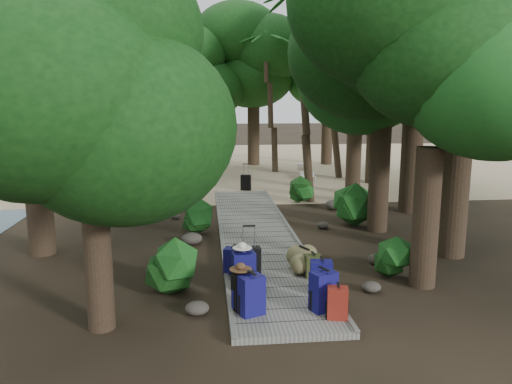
{
  "coord_description": "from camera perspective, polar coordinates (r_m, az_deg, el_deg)",
  "views": [
    {
      "loc": [
        -1.34,
        -11.98,
        3.71
      ],
      "look_at": [
        0.11,
        2.18,
        1.0
      ],
      "focal_mm": 35.0,
      "sensor_mm": 36.0,
      "label": 1
    }
  ],
  "objects": [
    {
      "name": "rock_right_b",
      "position": [
        11.64,
        13.79,
        -7.45
      ],
      "size": [
        0.47,
        0.43,
        0.26
      ],
      "primitive_type": null,
      "color": "#4C473F",
      "rests_on": "ground"
    },
    {
      "name": "tree_left_c",
      "position": [
        15.24,
        -14.76,
        10.45
      ],
      "size": [
        4.27,
        4.27,
        7.43
      ],
      "primitive_type": null,
      "color": "black",
      "rests_on": "ground"
    },
    {
      "name": "backpack_right_b",
      "position": [
        8.72,
        7.71,
        -10.93
      ],
      "size": [
        0.5,
        0.44,
        0.76
      ],
      "primitive_type": null,
      "rotation": [
        0.0,
        0.0,
        0.41
      ],
      "color": "navy",
      "rests_on": "boardwalk"
    },
    {
      "name": "tree_right_b",
      "position": [
        12.33,
        22.77,
        14.09
      ],
      "size": [
        5.15,
        5.15,
        9.19
      ],
      "primitive_type": null,
      "color": "black",
      "rests_on": "ground"
    },
    {
      "name": "rock_right_a",
      "position": [
        10.06,
        13.04,
        -10.52
      ],
      "size": [
        0.38,
        0.34,
        0.21
      ],
      "primitive_type": null,
      "color": "#4C473F",
      "rests_on": "ground"
    },
    {
      "name": "shrub_right_a",
      "position": [
        10.9,
        15.15,
        -7.35
      ],
      "size": [
        0.86,
        0.86,
        0.78
      ],
      "primitive_type": null,
      "color": "#174F1A",
      "rests_on": "ground"
    },
    {
      "name": "tree_right_f",
      "position": [
        22.29,
        13.9,
        14.93
      ],
      "size": [
        6.09,
        6.09,
        10.88
      ],
      "primitive_type": null,
      "color": "black",
      "rests_on": "ground"
    },
    {
      "name": "palm_right_c",
      "position": [
        25.23,
        2.7,
        9.86
      ],
      "size": [
        4.16,
        4.16,
        6.62
      ],
      "primitive_type": null,
      "color": "#124012",
      "rests_on": "ground"
    },
    {
      "name": "backpack_left_b",
      "position": [
        8.7,
        -1.34,
        -11.02
      ],
      "size": [
        0.45,
        0.36,
        0.72
      ],
      "primitive_type": null,
      "rotation": [
        0.0,
        0.0,
        0.25
      ],
      "color": "black",
      "rests_on": "boardwalk"
    },
    {
      "name": "tree_right_d",
      "position": [
        16.86,
        17.94,
        14.2
      ],
      "size": [
        5.31,
        5.31,
        9.73
      ],
      "primitive_type": null,
      "color": "black",
      "rests_on": "ground"
    },
    {
      "name": "shrub_left_c",
      "position": [
        17.27,
        -9.85,
        -0.16
      ],
      "size": [
        1.07,
        1.07,
        0.96
      ],
      "primitive_type": null,
      "color": "#174F1A",
      "rests_on": "ground"
    },
    {
      "name": "palm_right_a",
      "position": [
        17.97,
        6.68,
        10.33
      ],
      "size": [
        4.22,
        4.22,
        7.19
      ],
      "primitive_type": null,
      "color": "#124012",
      "rests_on": "ground"
    },
    {
      "name": "tree_right_c",
      "position": [
        14.08,
        14.35,
        11.78
      ],
      "size": [
        4.66,
        4.66,
        8.07
      ],
      "primitive_type": null,
      "color": "black",
      "rests_on": "ground"
    },
    {
      "name": "sun_lounger",
      "position": [
        23.17,
        5.87,
        2.36
      ],
      "size": [
        1.03,
        2.09,
        0.65
      ],
      "primitive_type": null,
      "rotation": [
        0.0,
        0.0,
        -0.2
      ],
      "color": "silver",
      "rests_on": "sand_beach"
    },
    {
      "name": "backpack_left_d",
      "position": [
        10.42,
        -2.56,
        -7.67
      ],
      "size": [
        0.45,
        0.38,
        0.59
      ],
      "primitive_type": null,
      "rotation": [
        0.0,
        0.0,
        -0.29
      ],
      "color": "navy",
      "rests_on": "boardwalk"
    },
    {
      "name": "shrub_left_b",
      "position": [
        13.87,
        -7.17,
        -3.02
      ],
      "size": [
        0.94,
        0.94,
        0.84
      ],
      "primitive_type": null,
      "color": "#174F1A",
      "rests_on": "ground"
    },
    {
      "name": "backpack_right_a",
      "position": [
        8.48,
        9.3,
        -12.21
      ],
      "size": [
        0.38,
        0.3,
        0.6
      ],
      "primitive_type": null,
      "rotation": [
        0.0,
        0.0,
        -0.21
      ],
      "color": "maroon",
      "rests_on": "boardwalk"
    },
    {
      "name": "tree_back_b",
      "position": [
        27.59,
        -0.28,
        12.84
      ],
      "size": [
        5.27,
        5.27,
        9.41
      ],
      "primitive_type": null,
      "color": "black",
      "rests_on": "ground"
    },
    {
      "name": "tree_back_d",
      "position": [
        27.21,
        -15.08,
        11.48
      ],
      "size": [
        5.06,
        5.06,
        8.43
      ],
      "primitive_type": null,
      "color": "black",
      "rests_on": "ground"
    },
    {
      "name": "boardwalk",
      "position": [
        13.55,
        0.05,
        -4.84
      ],
      "size": [
        2.0,
        12.0,
        0.12
      ],
      "primitive_type": "cube",
      "color": "gray",
      "rests_on": "ground"
    },
    {
      "name": "rock_left_b",
      "position": [
        10.93,
        -11.45,
        -8.67
      ],
      "size": [
        0.41,
        0.37,
        0.22
      ],
      "primitive_type": null,
      "color": "#4C473F",
      "rests_on": "ground"
    },
    {
      "name": "tree_right_e",
      "position": [
        19.53,
        11.39,
        11.85
      ],
      "size": [
        4.61,
        4.61,
        8.29
      ],
      "primitive_type": null,
      "color": "black",
      "rests_on": "ground"
    },
    {
      "name": "rock_left_a",
      "position": [
        8.93,
        -6.75,
        -13.05
      ],
      "size": [
        0.42,
        0.38,
        0.23
      ],
      "primitive_type": null,
      "color": "#4C473F",
      "rests_on": "ground"
    },
    {
      "name": "backpack_right_d",
      "position": [
        10.27,
        6.54,
        -8.26
      ],
      "size": [
        0.35,
        0.26,
        0.51
      ],
      "primitive_type": null,
      "rotation": [
        0.0,
        0.0,
        0.06
      ],
      "color": "#3D401B",
      "rests_on": "boardwalk"
    },
    {
      "name": "hat_brown",
      "position": [
        8.54,
        -1.77,
        -8.46
      ],
      "size": [
        0.38,
        0.38,
        0.11
      ],
      "primitive_type": null,
      "color": "#51351E",
      "rests_on": "backpack_left_b"
    },
    {
      "name": "rock_left_d",
      "position": [
        15.67,
        -9.2,
        -2.76
      ],
      "size": [
        0.28,
        0.25,
        0.16
      ],
      "primitive_type": null,
      "color": "#4C473F",
      "rests_on": "ground"
    },
    {
      "name": "shrub_right_c",
      "position": [
        17.72,
        5.13,
        -0.03
      ],
      "size": [
        0.89,
        0.89,
        0.8
      ],
      "primitive_type": null,
      "color": "#174F1A",
      "rests_on": "ground"
    },
    {
      "name": "rock_right_d",
      "position": [
        16.92,
        8.86,
        -1.46
      ],
      "size": [
        0.58,
        0.53,
        0.32
      ],
      "primitive_type": null,
      "color": "#4C473F",
      "rests_on": "ground"
    },
    {
      "name": "hat_white",
      "position": [
        9.45,
        -1.58,
        -6.07
      ],
      "size": [
        0.37,
        0.37,
        0.12
      ],
      "primitive_type": null,
      "color": "silver",
      "rests_on": "backpack_left_c"
    },
    {
      "name": "tree_left_b",
      "position": [
        12.65,
        -24.61,
        12.75
      ],
      "size": [
        4.84,
        4.84,
        8.71
      ],
      "primitive_type": null,
      "color": "black",
      "rests_on": "ground"
    },
    {
      "name": "backpack_left_a",
      "position": [
        8.49,
        -0.5,
        -11.49
      ],
      "size": [
        0.48,
        0.42,
        0.75
      ],
      "primitive_type": null,
      "rotation": [
        0.0,
        0.0,
        0.42
      ],
      "color": "navy",
      "rests_on": "boardwalk"
    },
    {
      "name": "palm_right_b",
      "position": [
        23.62,
        9.54,
        11.43
      ],
      "size": [
        4.18,
        4.18,
        8.08
      ],
      "primitive_type": null,
      "color": "#124012",
      "rests_on": "ground"
    },
    {
      "name": "sand_beach",
      "position": [
        28.26,
        -3.08,
        3.24
      ],
      "size": [
        40.0,
        22.0,
        0.02
      ],
      "primitive_type": "cube",
      "color": "tan",
      "rests_on": "ground"
    },
    {
      "name": "rock_left_c",
      "position": [
        12.93,
        -7.37,
        -5.3
      ],
      "size": [
        0.54,
        0.49,
        0.3
      ],
      "primitive_type": null,
      "color": "#4C473F",
      "rests_on": "ground"
    },
    {
      "name": "lone_suitcase_on_sand",
      "position": [
        20.09,
        -1.17,
        1.09
      ],
      "size": [
        0.44,
        0.33,
        0.62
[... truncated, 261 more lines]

